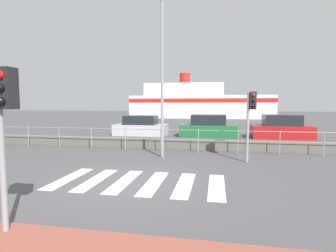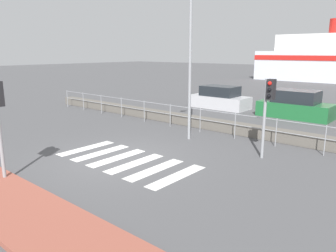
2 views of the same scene
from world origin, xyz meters
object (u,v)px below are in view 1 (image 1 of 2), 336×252
at_px(streetlamp, 161,60).
at_px(parked_car_green, 208,127).
at_px(traffic_light_far, 251,111).
at_px(ferry_boat, 198,103).
at_px(parked_car_silver, 141,127).
at_px(parked_car_red, 281,128).

bearing_deg(streetlamp, parked_car_green, 77.56).
height_order(traffic_light_far, parked_car_green, traffic_light_far).
bearing_deg(ferry_boat, parked_car_silver, -95.01).
relative_size(streetlamp, ferry_boat, 0.29).
distance_m(traffic_light_far, parked_car_silver, 10.62).
distance_m(streetlamp, parked_car_red, 10.80).
relative_size(ferry_boat, parked_car_green, 5.85).
bearing_deg(traffic_light_far, ferry_boat, 97.44).
height_order(parked_car_green, parked_car_red, parked_car_red).
relative_size(traffic_light_far, parked_car_red, 0.72).
bearing_deg(streetlamp, parked_car_silver, 112.25).
height_order(streetlamp, parked_car_silver, streetlamp).
distance_m(ferry_boat, parked_car_silver, 26.49).
relative_size(traffic_light_far, streetlamp, 0.41).
height_order(traffic_light_far, parked_car_silver, traffic_light_far).
relative_size(traffic_light_far, parked_car_green, 0.70).
relative_size(streetlamp, parked_car_red, 1.75).
distance_m(parked_car_green, parked_car_red, 4.84).
relative_size(parked_car_silver, parked_car_red, 1.00).
distance_m(parked_car_silver, parked_car_red, 9.78).
bearing_deg(ferry_boat, streetlamp, -88.48).
bearing_deg(ferry_boat, parked_car_green, -84.28).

